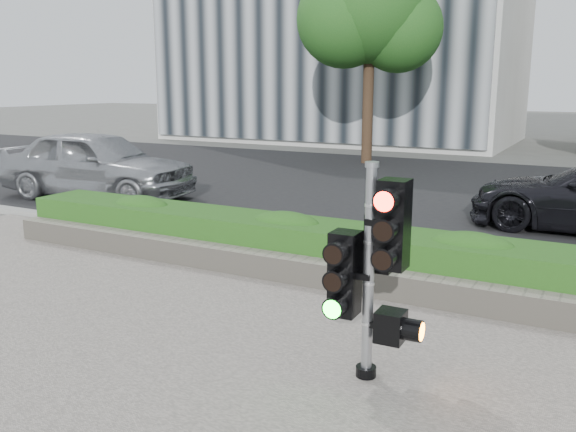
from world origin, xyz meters
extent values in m
plane|color=#51514C|center=(0.00, 0.00, 0.00)|extent=(120.00, 120.00, 0.00)
cube|color=black|center=(0.00, 10.00, 0.01)|extent=(60.00, 13.00, 0.02)
cube|color=gray|center=(0.00, 3.15, 0.06)|extent=(60.00, 0.25, 0.12)
cube|color=gray|center=(0.00, 1.90, 0.20)|extent=(12.00, 0.32, 0.34)
cube|color=#3A8B2A|center=(0.00, 2.55, 0.37)|extent=(12.00, 1.00, 0.68)
cylinder|color=black|center=(-4.50, 14.50, 2.02)|extent=(0.36, 0.36, 4.03)
sphere|color=#144818|center=(-4.50, 14.50, 5.18)|extent=(3.74, 3.74, 3.74)
sphere|color=#144818|center=(-3.64, 14.86, 4.46)|extent=(2.88, 2.88, 2.88)
sphere|color=#144818|center=(-5.22, 14.07, 4.75)|extent=(3.17, 3.17, 3.17)
cylinder|color=black|center=(1.15, -0.25, 0.08)|extent=(0.19, 0.19, 0.10)
cylinder|color=gray|center=(1.15, -0.25, 1.01)|extent=(0.10, 0.10, 1.96)
cylinder|color=gray|center=(1.15, -0.25, 2.02)|extent=(0.12, 0.12, 0.05)
cube|color=#FF1107|center=(1.37, -0.28, 1.51)|extent=(0.25, 0.25, 0.78)
cube|color=#14E51E|center=(0.93, -0.29, 1.01)|extent=(0.25, 0.25, 0.78)
cube|color=black|center=(1.18, -0.03, 1.27)|extent=(0.25, 0.25, 0.54)
cube|color=orange|center=(1.36, -0.22, 0.56)|extent=(0.25, 0.25, 0.29)
imported|color=#9FA1A5|center=(-7.81, 5.31, 0.83)|extent=(4.96, 2.43, 1.63)
camera|label=1|loc=(2.98, -5.21, 2.70)|focal=38.00mm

